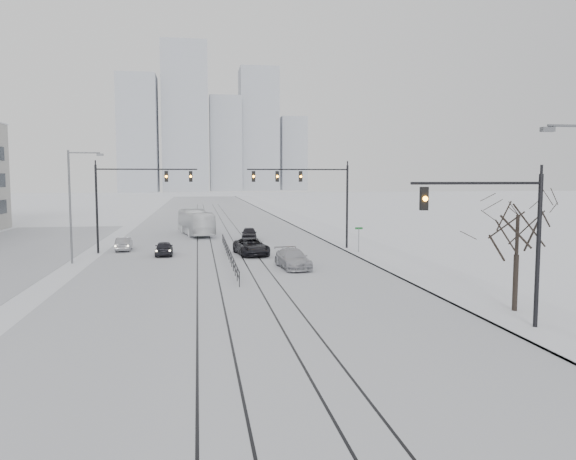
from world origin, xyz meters
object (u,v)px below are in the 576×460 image
object	(u,v)px
bare_tree	(518,225)
sedan_nb_right	(293,259)
traffic_mast_near	(505,230)
sedan_nb_far	(249,234)
sedan_nb_front	(251,247)
sedan_sb_inner	(164,248)
sedan_sb_outer	(124,244)
box_truck	(196,223)

from	to	relation	value
bare_tree	sedan_nb_right	world-z (taller)	bare_tree
traffic_mast_near	bare_tree	xyz separation A→B (m)	(2.41, 3.00, -0.07)
bare_tree	sedan_nb_far	xyz separation A→B (m)	(-10.17, 35.71, -3.80)
sedan_nb_front	sedan_nb_right	world-z (taller)	sedan_nb_front
sedan_sb_inner	sedan_nb_far	distance (m)	14.16
sedan_sb_outer	sedan_nb_right	world-z (taller)	sedan_nb_right
sedan_nb_right	sedan_nb_far	size ratio (longest dim) A/B	1.22
bare_tree	sedan_nb_far	size ratio (longest dim) A/B	1.50
traffic_mast_near	sedan_sb_inner	bearing A→B (deg)	120.70
sedan_sb_outer	sedan_nb_far	world-z (taller)	sedan_nb_far
sedan_nb_right	sedan_nb_far	distance (m)	20.06
sedan_nb_right	box_truck	distance (m)	27.23
traffic_mast_near	sedan_sb_inner	xyz separation A→B (m)	(-16.28, 27.41, -3.92)
sedan_sb_inner	sedan_nb_front	distance (m)	7.67
bare_tree	box_truck	world-z (taller)	bare_tree
sedan_nb_far	box_truck	world-z (taller)	box_truck
traffic_mast_near	sedan_nb_right	xyz separation A→B (m)	(-6.26, 18.71, -3.84)
sedan_sb_inner	box_truck	distance (m)	17.76
sedan_nb_front	sedan_sb_outer	bearing A→B (deg)	149.29
bare_tree	sedan_sb_outer	distance (m)	36.51
sedan_nb_front	box_truck	size ratio (longest dim) A/B	0.50
traffic_mast_near	sedan_nb_far	distance (m)	39.67
sedan_sb_inner	sedan_nb_far	world-z (taller)	sedan_nb_far
sedan_sb_inner	sedan_sb_outer	world-z (taller)	sedan_sb_inner
sedan_nb_front	sedan_nb_far	xyz separation A→B (m)	(0.91, 12.22, -0.05)
sedan_nb_front	sedan_nb_right	size ratio (longest dim) A/B	1.08
sedan_nb_right	sedan_nb_far	xyz separation A→B (m)	(-1.49, 20.00, -0.03)
bare_tree	sedan_nb_right	distance (m)	18.34
sedan_sb_inner	sedan_nb_right	xyz separation A→B (m)	(10.02, -8.70, 0.07)
sedan_nb_right	sedan_sb_inner	bearing A→B (deg)	133.43
bare_tree	sedan_nb_far	world-z (taller)	bare_tree
sedan_sb_inner	sedan_nb_front	xyz separation A→B (m)	(7.61, -0.92, 0.10)
sedan_sb_outer	sedan_nb_far	xyz separation A→B (m)	(12.44, 7.30, 0.07)
bare_tree	sedan_sb_inner	world-z (taller)	bare_tree
bare_tree	sedan_sb_inner	bearing A→B (deg)	127.44
sedan_nb_front	sedan_nb_far	bearing A→B (deg)	78.16
sedan_sb_outer	sedan_nb_far	size ratio (longest dim) A/B	0.93
sedan_sb_inner	sedan_nb_front	size ratio (longest dim) A/B	0.70
sedan_nb_right	box_truck	world-z (taller)	box_truck
sedan_nb_right	box_truck	size ratio (longest dim) A/B	0.46
bare_tree	sedan_nb_front	bearing A→B (deg)	115.25
sedan_nb_front	sedan_nb_right	distance (m)	8.14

